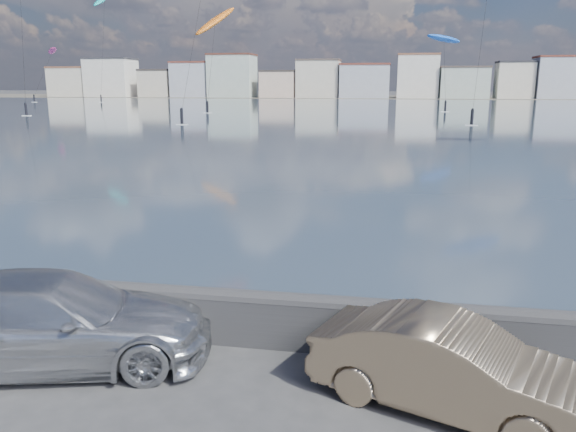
{
  "coord_description": "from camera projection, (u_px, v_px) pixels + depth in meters",
  "views": [
    {
      "loc": [
        2.95,
        -6.74,
        4.79
      ],
      "look_at": [
        1.0,
        4.0,
        2.2
      ],
      "focal_mm": 35.0,
      "sensor_mm": 36.0,
      "label": 1
    }
  ],
  "objects": [
    {
      "name": "seawall",
      "position": [
        223.0,
        313.0,
        10.52
      ],
      "size": [
        400.0,
        0.36,
        1.08
      ],
      "color": "#28282B",
      "rests_on": "ground"
    },
    {
      "name": "kitesurfer_1",
      "position": [
        215.0,
        22.0,
        97.27
      ],
      "size": [
        7.15,
        14.51,
        18.65
      ],
      "color": "orange",
      "rests_on": "ground"
    },
    {
      "name": "kitesurfer_9",
      "position": [
        444.0,
        39.0,
        106.08
      ],
      "size": [
        8.87,
        19.56,
        13.97
      ],
      "color": "blue",
      "rests_on": "ground"
    },
    {
      "name": "far_shore_strip",
      "position": [
        383.0,
        97.0,
        199.56
      ],
      "size": [
        500.0,
        60.0,
        0.0
      ],
      "primitive_type": "cube",
      "color": "#4C473D",
      "rests_on": "ground"
    },
    {
      "name": "car_silver",
      "position": [
        51.0,
        320.0,
        9.69
      ],
      "size": [
        5.88,
        3.61,
        1.59
      ],
      "primitive_type": "imported",
      "rotation": [
        0.0,
        0.0,
        1.84
      ],
      "color": "silver",
      "rests_on": "ground"
    },
    {
      "name": "bay_water",
      "position": [
        374.0,
        112.0,
        95.67
      ],
      "size": [
        500.0,
        177.0,
        0.0
      ],
      "primitive_type": "cube",
      "color": "#32465C",
      "rests_on": "ground"
    },
    {
      "name": "kitesurfer_6",
      "position": [
        52.0,
        52.0,
        148.01
      ],
      "size": [
        6.17,
        11.03,
        14.39
      ],
      "color": "#E5338C",
      "rests_on": "ground"
    },
    {
      "name": "car_champagne",
      "position": [
        451.0,
        367.0,
        8.32
      ],
      "size": [
        4.43,
        2.85,
        1.38
      ],
      "primitive_type": "imported",
      "rotation": [
        0.0,
        0.0,
        1.21
      ],
      "color": "#9F8768",
      "rests_on": "ground"
    },
    {
      "name": "ground",
      "position": [
        170.0,
        425.0,
        8.07
      ],
      "size": [
        700.0,
        700.0,
        0.0
      ],
      "primitive_type": "plane",
      "color": "#333335",
      "rests_on": "ground"
    },
    {
      "name": "far_buildings",
      "position": [
        387.0,
        79.0,
        184.54
      ],
      "size": [
        240.79,
        13.26,
        14.6
      ],
      "color": "beige",
      "rests_on": "ground"
    }
  ]
}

